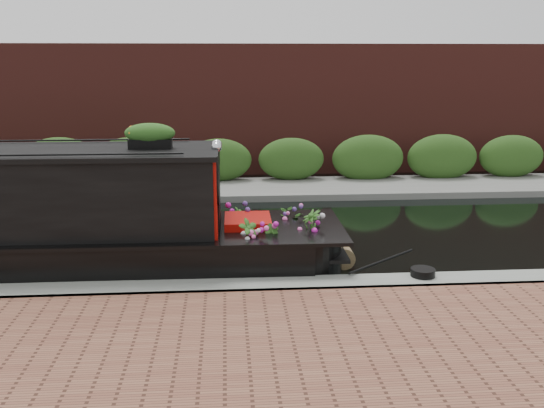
{
  "coord_description": "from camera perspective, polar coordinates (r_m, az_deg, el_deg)",
  "views": [
    {
      "loc": [
        0.34,
        -12.0,
        3.65
      ],
      "look_at": [
        1.21,
        -0.6,
        0.84
      ],
      "focal_mm": 40.0,
      "sensor_mm": 36.0,
      "label": 1
    }
  ],
  "objects": [
    {
      "name": "ground",
      "position": [
        12.55,
        -5.71,
        -3.16
      ],
      "size": [
        80.0,
        80.0,
        0.0
      ],
      "primitive_type": "plane",
      "color": "black",
      "rests_on": "ground"
    },
    {
      "name": "coiled_mooring_rope",
      "position": [
        9.93,
        14.01,
        -6.26
      ],
      "size": [
        0.39,
        0.39,
        0.12
      ],
      "primitive_type": "cylinder",
      "color": "black",
      "rests_on": "near_bank_coping"
    },
    {
      "name": "far_hedge",
      "position": [
        17.49,
        -5.36,
        1.71
      ],
      "size": [
        40.0,
        1.1,
        2.8
      ],
      "primitive_type": "cube",
      "color": "#294E1A",
      "rests_on": "ground"
    },
    {
      "name": "near_bank_coping",
      "position": [
        9.44,
        -6.14,
        -9.0
      ],
      "size": [
        40.0,
        0.6,
        0.5
      ],
      "primitive_type": "cube",
      "color": "gray",
      "rests_on": "ground"
    },
    {
      "name": "rope_fender",
      "position": [
        10.83,
        6.69,
        -4.92
      ],
      "size": [
        0.38,
        0.39,
        0.38
      ],
      "primitive_type": "cylinder",
      "rotation": [
        1.57,
        0.0,
        0.0
      ],
      "color": "brown",
      "rests_on": "ground"
    },
    {
      "name": "far_bank_path",
      "position": [
        16.61,
        -5.41,
        1.06
      ],
      "size": [
        40.0,
        2.4,
        0.34
      ],
      "primitive_type": "cube",
      "color": "slate",
      "rests_on": "ground"
    },
    {
      "name": "far_brick_wall",
      "position": [
        19.55,
        -5.27,
        2.99
      ],
      "size": [
        40.0,
        1.0,
        8.0
      ],
      "primitive_type": "cube",
      "color": "#56221D",
      "rests_on": "ground"
    }
  ]
}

